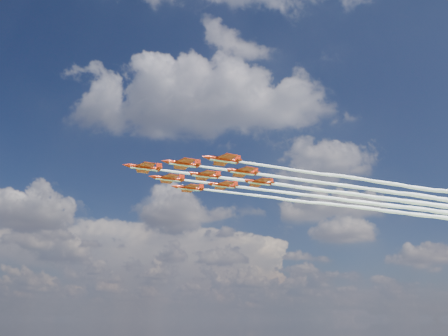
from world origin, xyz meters
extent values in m
cylinder|color=red|center=(-19.87, -4.51, 75.52)|extent=(7.87, 4.98, 1.15)
cone|color=red|center=(-24.44, -6.99, 75.52)|extent=(2.38, 2.00, 1.15)
cone|color=red|center=(-15.57, -2.18, 75.52)|extent=(1.87, 1.66, 1.04)
ellipsoid|color=black|center=(-21.70, -5.50, 75.99)|extent=(2.36, 1.87, 0.75)
cube|color=red|center=(-19.41, -4.26, 75.47)|extent=(7.50, 10.01, 0.15)
cube|color=red|center=(-16.21, -2.52, 75.52)|extent=(3.07, 3.99, 0.12)
cube|color=red|center=(-16.02, -2.42, 76.46)|extent=(1.53, 0.92, 1.87)
cube|color=white|center=(-19.87, -4.51, 75.00)|extent=(7.31, 4.55, 0.12)
cylinder|color=red|center=(-8.32, -6.61, 75.52)|extent=(7.87, 4.98, 1.15)
cone|color=red|center=(-12.90, -9.10, 75.52)|extent=(2.38, 2.00, 1.15)
cone|color=red|center=(-4.02, -4.28, 75.52)|extent=(1.87, 1.66, 1.04)
ellipsoid|color=black|center=(-10.15, -7.61, 75.99)|extent=(2.36, 1.87, 0.75)
cube|color=red|center=(-7.86, -6.36, 75.47)|extent=(7.50, 10.01, 0.15)
cube|color=red|center=(-4.66, -4.63, 75.52)|extent=(3.07, 3.99, 0.12)
cube|color=red|center=(-4.47, -4.53, 76.46)|extent=(1.53, 0.92, 1.87)
cube|color=white|center=(-8.32, -6.61, 75.00)|extent=(7.31, 4.55, 0.12)
cylinder|color=red|center=(-15.33, 6.32, 75.52)|extent=(7.87, 4.98, 1.15)
cone|color=red|center=(-19.91, 3.84, 75.52)|extent=(2.38, 2.00, 1.15)
cone|color=red|center=(-11.03, 8.65, 75.52)|extent=(1.87, 1.66, 1.04)
ellipsoid|color=black|center=(-17.17, 5.33, 75.99)|extent=(2.36, 1.87, 0.75)
cube|color=red|center=(-14.88, 6.57, 75.47)|extent=(7.50, 10.01, 0.15)
cube|color=red|center=(-11.67, 8.31, 75.52)|extent=(3.07, 3.99, 0.12)
cube|color=red|center=(-11.49, 8.40, 76.46)|extent=(1.53, 0.92, 1.87)
cube|color=white|center=(-15.33, 6.32, 75.00)|extent=(7.31, 4.55, 0.12)
cylinder|color=red|center=(3.23, -8.72, 75.52)|extent=(7.87, 4.98, 1.15)
cone|color=red|center=(-1.35, -11.20, 75.52)|extent=(2.38, 2.00, 1.15)
cone|color=red|center=(7.53, -6.38, 75.52)|extent=(1.87, 1.66, 1.04)
ellipsoid|color=black|center=(1.40, -9.71, 75.99)|extent=(2.36, 1.87, 0.75)
cube|color=red|center=(3.69, -8.47, 75.47)|extent=(7.50, 10.01, 0.15)
cube|color=red|center=(6.89, -6.73, 75.52)|extent=(3.07, 3.99, 0.12)
cube|color=red|center=(7.07, -6.63, 76.46)|extent=(1.53, 0.92, 1.87)
cube|color=white|center=(3.23, -8.72, 75.00)|extent=(7.31, 4.55, 0.12)
cylinder|color=red|center=(-3.79, 4.22, 75.52)|extent=(7.87, 4.98, 1.15)
cone|color=red|center=(-8.36, 1.73, 75.52)|extent=(2.38, 2.00, 1.15)
cone|color=red|center=(0.52, 6.55, 75.52)|extent=(1.87, 1.66, 1.04)
ellipsoid|color=black|center=(-5.62, 3.22, 75.99)|extent=(2.36, 1.87, 0.75)
cube|color=red|center=(-3.33, 4.46, 75.47)|extent=(7.50, 10.01, 0.15)
cube|color=red|center=(-0.12, 6.20, 75.52)|extent=(3.07, 3.99, 0.12)
cube|color=red|center=(0.06, 6.30, 76.46)|extent=(1.53, 0.92, 1.87)
cube|color=white|center=(-3.79, 4.22, 75.00)|extent=(7.31, 4.55, 0.12)
cylinder|color=red|center=(-10.80, 17.15, 75.52)|extent=(7.87, 4.98, 1.15)
cone|color=red|center=(-15.38, 14.66, 75.52)|extent=(2.38, 2.00, 1.15)
cone|color=red|center=(-6.50, 19.48, 75.52)|extent=(1.87, 1.66, 1.04)
ellipsoid|color=black|center=(-12.63, 16.15, 75.99)|extent=(2.36, 1.87, 0.75)
cube|color=red|center=(-10.34, 17.40, 75.47)|extent=(7.50, 10.01, 0.15)
cube|color=red|center=(-7.14, 19.13, 75.52)|extent=(3.07, 3.99, 0.12)
cube|color=red|center=(-6.96, 19.23, 76.46)|extent=(1.53, 0.92, 1.87)
cube|color=white|center=(-10.80, 17.15, 75.00)|extent=(7.31, 4.55, 0.12)
cylinder|color=red|center=(7.76, 2.11, 75.52)|extent=(7.87, 4.98, 1.15)
cone|color=red|center=(3.19, -0.37, 75.52)|extent=(2.38, 2.00, 1.15)
cone|color=red|center=(12.06, 4.45, 75.52)|extent=(1.87, 1.66, 1.04)
ellipsoid|color=black|center=(5.93, 1.12, 75.99)|extent=(2.36, 1.87, 0.75)
cube|color=red|center=(8.22, 2.36, 75.47)|extent=(7.50, 10.01, 0.15)
cube|color=red|center=(11.42, 4.10, 75.52)|extent=(3.07, 3.99, 0.12)
cube|color=red|center=(11.61, 4.20, 76.46)|extent=(1.53, 0.92, 1.87)
cube|color=white|center=(7.76, 2.11, 75.00)|extent=(7.31, 4.55, 0.12)
cylinder|color=red|center=(0.75, 15.04, 75.52)|extent=(7.87, 4.98, 1.15)
cone|color=red|center=(-3.83, 12.56, 75.52)|extent=(2.38, 2.00, 1.15)
cone|color=red|center=(5.05, 17.38, 75.52)|extent=(1.87, 1.66, 1.04)
ellipsoid|color=black|center=(-1.08, 14.05, 75.99)|extent=(2.36, 1.87, 0.75)
cube|color=red|center=(1.20, 15.29, 75.47)|extent=(7.50, 10.01, 0.15)
cube|color=red|center=(4.41, 17.03, 75.52)|extent=(3.07, 3.99, 0.12)
cube|color=red|center=(4.59, 17.13, 76.46)|extent=(1.53, 0.92, 1.87)
cube|color=white|center=(0.75, 15.04, 75.00)|extent=(7.31, 4.55, 0.12)
cylinder|color=red|center=(12.30, 12.94, 75.52)|extent=(7.87, 4.98, 1.15)
cone|color=red|center=(7.72, 10.46, 75.52)|extent=(2.38, 2.00, 1.15)
cone|color=red|center=(16.60, 15.27, 75.52)|extent=(1.87, 1.66, 1.04)
ellipsoid|color=black|center=(10.46, 11.95, 75.99)|extent=(2.36, 1.87, 0.75)
cube|color=red|center=(12.75, 13.19, 75.47)|extent=(7.50, 10.01, 0.15)
cube|color=red|center=(15.96, 14.93, 75.52)|extent=(3.07, 3.99, 0.12)
cube|color=red|center=(16.14, 15.03, 76.46)|extent=(1.53, 0.92, 1.87)
cube|color=white|center=(12.30, 12.94, 75.00)|extent=(7.31, 4.55, 0.12)
camera|label=1|loc=(14.61, -118.86, 34.56)|focal=35.00mm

